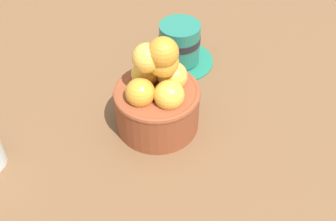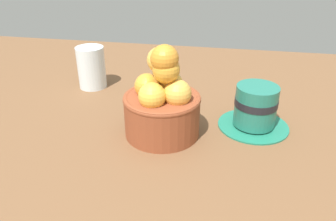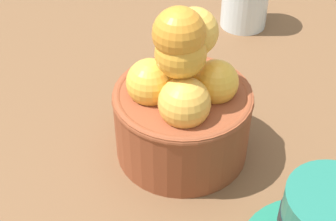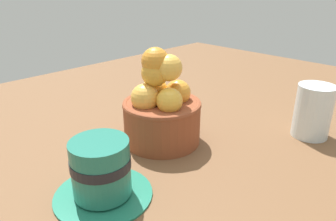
# 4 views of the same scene
# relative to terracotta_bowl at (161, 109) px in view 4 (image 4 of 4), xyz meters

# --- Properties ---
(ground_plane) EXTENTS (1.50, 1.09, 0.04)m
(ground_plane) POSITION_rel_terracotta_bowl_xyz_m (-0.00, 0.00, -0.08)
(ground_plane) COLOR brown
(terracotta_bowl) EXTENTS (0.13, 0.13, 0.17)m
(terracotta_bowl) POSITION_rel_terracotta_bowl_xyz_m (0.00, 0.00, 0.00)
(terracotta_bowl) COLOR brown
(terracotta_bowl) RESTS_ON ground_plane
(coffee_cup) EXTENTS (0.13, 0.13, 0.08)m
(coffee_cup) POSITION_rel_terracotta_bowl_xyz_m (0.16, 0.06, -0.02)
(coffee_cup) COLOR #20785D
(coffee_cup) RESTS_ON ground_plane
(water_glass) EXTENTS (0.06, 0.06, 0.10)m
(water_glass) POSITION_rel_terracotta_bowl_xyz_m (-0.20, 0.18, -0.01)
(water_glass) COLOR silver
(water_glass) RESTS_ON ground_plane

